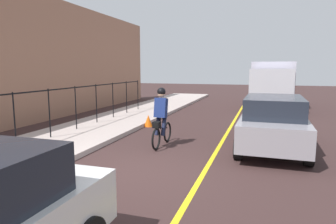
{
  "coord_description": "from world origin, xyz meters",
  "views": [
    {
      "loc": [
        -6.33,
        -2.84,
        2.39
      ],
      "look_at": [
        2.83,
        0.08,
        1.0
      ],
      "focal_mm": 32.13,
      "sensor_mm": 36.0,
      "label": 1
    }
  ],
  "objects": [
    {
      "name": "cyclist_lead",
      "position": [
        2.27,
        0.13,
        0.91
      ],
      "size": [
        1.71,
        0.36,
        1.83
      ],
      "rotation": [
        0.0,
        0.0,
        -0.01
      ],
      "color": "black",
      "rests_on": "ground"
    },
    {
      "name": "patrol_sedan",
      "position": [
        3.03,
        -3.14,
        0.82
      ],
      "size": [
        4.43,
        1.98,
        1.58
      ],
      "rotation": [
        0.0,
        0.0,
        -0.02
      ],
      "color": "gray",
      "rests_on": "ground"
    },
    {
      "name": "traffic_cone_near",
      "position": [
        -1.37,
        1.57,
        0.3
      ],
      "size": [
        0.36,
        0.36,
        0.6
      ],
      "primitive_type": "cone",
      "color": "#E7530F",
      "rests_on": "ground"
    },
    {
      "name": "lane_line_centre",
      "position": [
        0.0,
        -1.6,
        0.0
      ],
      "size": [
        36.0,
        0.12,
        0.01
      ],
      "primitive_type": "cube",
      "color": "yellow",
      "rests_on": "ground"
    },
    {
      "name": "ground_plane",
      "position": [
        0.0,
        0.0,
        0.0
      ],
      "size": [
        80.0,
        80.0,
        0.0
      ],
      "primitive_type": "plane",
      "color": "#382524"
    },
    {
      "name": "traffic_cone_far",
      "position": [
        5.13,
        1.68,
        0.24
      ],
      "size": [
        0.36,
        0.36,
        0.49
      ],
      "primitive_type": "cone",
      "color": "#EE5D0D",
      "rests_on": "ground"
    },
    {
      "name": "sidewalk",
      "position": [
        0.0,
        3.4,
        0.07
      ],
      "size": [
        40.0,
        3.2,
        0.15
      ],
      "primitive_type": "cube",
      "color": "#B6A69F",
      "rests_on": "ground"
    },
    {
      "name": "box_truck_background",
      "position": [
        13.34,
        -3.38,
        1.55
      ],
      "size": [
        6.82,
        2.82,
        2.78
      ],
      "rotation": [
        0.0,
        0.0,
        3.09
      ],
      "color": "#B2AEC0",
      "rests_on": "ground"
    },
    {
      "name": "iron_fence",
      "position": [
        1.0,
        3.8,
        1.29
      ],
      "size": [
        15.98,
        0.04,
        1.6
      ],
      "color": "black",
      "rests_on": "sidewalk"
    }
  ]
}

